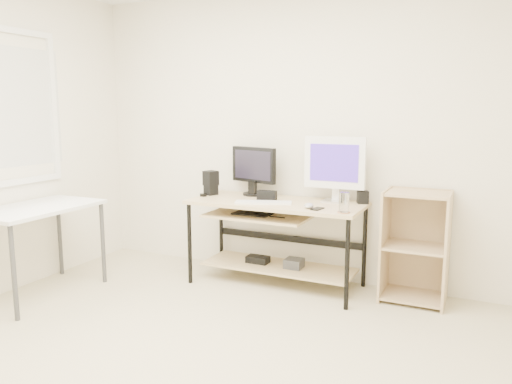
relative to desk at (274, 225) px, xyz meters
The scene contains 16 objects.
room 1.80m from the desk, 93.95° to the right, with size 4.01×4.01×2.62m.
desk is the anchor object (origin of this frame).
side_table 1.97m from the desk, 147.35° to the right, with size 0.60×1.00×0.75m.
shelf_unit 1.19m from the desk, ahead, with size 0.50×0.40×0.90m.
black_monitor 0.58m from the desk, 145.87° to the left, with size 0.48×0.20×0.44m.
white_imac 0.74m from the desk, 19.52° to the left, with size 0.52×0.17×0.56m.
keyboard 0.27m from the desk, 103.21° to the right, with size 0.47×0.13×0.02m, color white.
mouse 0.48m from the desk, 25.00° to the right, with size 0.07×0.12×0.04m, color #BABABF.
center_speaker 0.26m from the desk, behind, with size 0.17×0.07×0.08m, color black.
speaker_left 0.74m from the desk, behind, with size 0.14×0.14×0.22m.
speaker_right 0.80m from the desk, 16.44° to the left, with size 0.09×0.09×0.11m, color black.
audio_controller 0.42m from the desk, 152.70° to the left, with size 0.07×0.04×0.14m, color black.
volume_puck 0.71m from the desk, behind, with size 0.06×0.06×0.03m, color black.
smartphone 0.54m from the desk, 23.08° to the right, with size 0.07×0.12×0.01m, color black.
coaster 0.75m from the desk, 18.72° to the right, with size 0.10×0.10×0.01m, color #9F6948.
drinking_glass 0.78m from the desk, 18.72° to the right, with size 0.08×0.08×0.15m, color white.
Camera 1 is at (1.65, -2.24, 1.53)m, focal length 35.00 mm.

